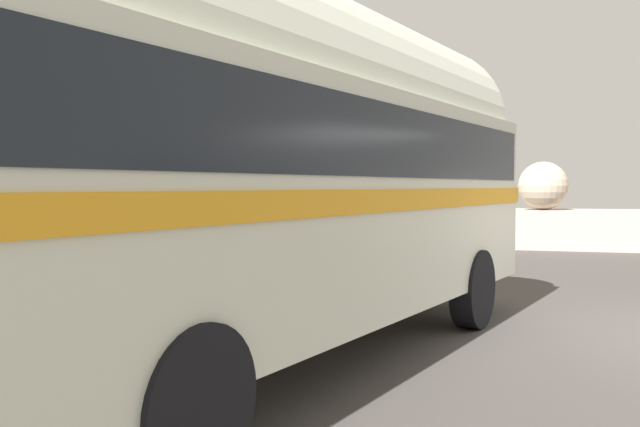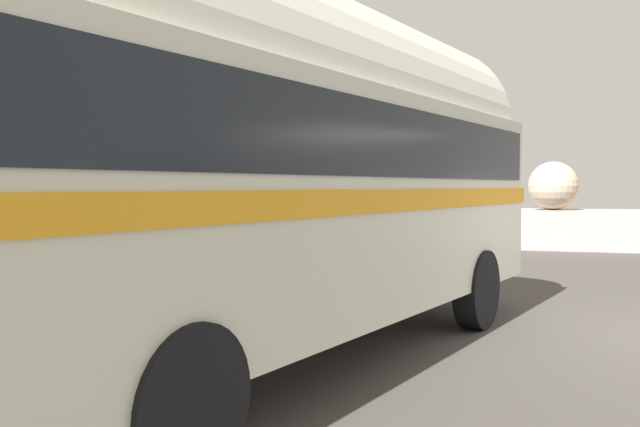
# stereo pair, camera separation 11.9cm
# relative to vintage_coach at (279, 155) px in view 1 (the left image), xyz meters

# --- Properties ---
(breakwater) EXTENTS (31.36, 2.10, 2.49)m
(breakwater) POSITION_rel_vintage_coach_xyz_m (4.23, 14.01, -1.31)
(breakwater) COLOR #BDA698
(breakwater) RESTS_ON ground
(vintage_coach) EXTENTS (4.48, 8.91, 3.70)m
(vintage_coach) POSITION_rel_vintage_coach_xyz_m (0.00, 0.00, 0.00)
(vintage_coach) COLOR black
(vintage_coach) RESTS_ON ground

